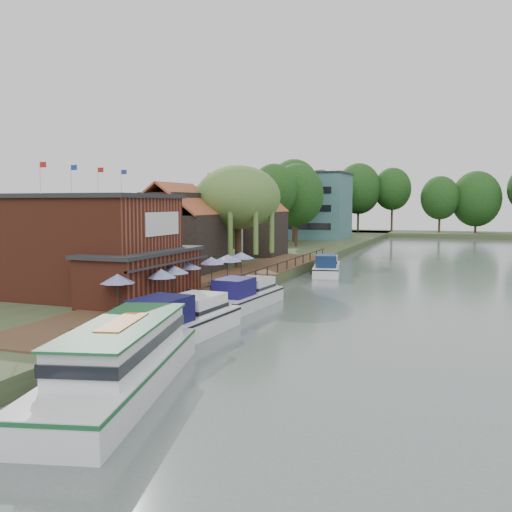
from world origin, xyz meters
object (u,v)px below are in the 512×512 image
(umbrella_2, at_px, (174,283))
(umbrella_5, at_px, (228,269))
(umbrella_4, at_px, (212,272))
(cruiser_2, at_px, (327,264))
(umbrella_1, at_px, (162,288))
(willow, at_px, (238,217))
(tour_boat, at_px, (118,359))
(umbrella_6, at_px, (241,266))
(umbrella_3, at_px, (186,277))
(hotel_block, at_px, (282,206))
(cottage_a, at_px, (175,228))
(cottage_c, at_px, (254,222))
(cottage_b, at_px, (193,224))
(cruiser_1, at_px, (245,291))
(pub, at_px, (87,245))
(cruiser_0, at_px, (181,315))
(umbrella_0, at_px, (118,294))
(swan, at_px, (146,352))

(umbrella_2, xyz_separation_m, umbrella_5, (0.30, 8.56, 0.00))
(umbrella_4, xyz_separation_m, cruiser_2, (4.56, 19.57, -1.15))
(umbrella_1, distance_m, umbrella_2, 2.30)
(willow, relative_size, tour_boat, 0.81)
(umbrella_6, bearing_deg, umbrella_3, -96.71)
(hotel_block, height_order, cottage_a, hotel_block)
(cottage_c, bearing_deg, umbrella_5, -74.26)
(umbrella_2, xyz_separation_m, umbrella_6, (0.49, 11.11, 0.00))
(cottage_a, xyz_separation_m, umbrella_4, (7.81, -8.73, -2.96))
(cottage_c, relative_size, umbrella_3, 3.58)
(cottage_b, height_order, cottage_c, same)
(umbrella_4, bearing_deg, tour_boat, -75.48)
(cottage_b, relative_size, cruiser_1, 0.99)
(pub, bearing_deg, tour_boat, -50.03)
(cottage_a, height_order, cruiser_1, cottage_a)
(willow, bearing_deg, cottage_c, 104.04)
(cottage_b, height_order, cruiser_0, cottage_b)
(umbrella_5, bearing_deg, tour_boat, -77.71)
(umbrella_1, bearing_deg, pub, 162.91)
(hotel_block, distance_m, umbrella_2, 72.64)
(umbrella_2, relative_size, umbrella_6, 1.00)
(cruiser_1, xyz_separation_m, cruiser_2, (1.26, 20.87, -0.04))
(willow, xyz_separation_m, cruiser_2, (7.87, 5.84, -5.08))
(umbrella_3, height_order, cruiser_1, umbrella_3)
(hotel_block, xyz_separation_m, umbrella_6, (15.33, -59.83, -4.86))
(hotel_block, relative_size, umbrella_6, 10.69)
(hotel_block, height_order, umbrella_0, hotel_block)
(cottage_b, bearing_deg, umbrella_3, -64.93)
(umbrella_0, bearing_deg, umbrella_3, 87.88)
(cottage_c, distance_m, cruiser_1, 31.02)
(cottage_b, bearing_deg, cottage_a, -73.30)
(umbrella_4, bearing_deg, cottage_c, 103.79)
(umbrella_1, height_order, umbrella_6, same)
(umbrella_2, distance_m, umbrella_4, 6.21)
(umbrella_3, bearing_deg, umbrella_5, 82.12)
(willow, xyz_separation_m, umbrella_3, (2.86, -17.14, -3.93))
(pub, xyz_separation_m, cottage_c, (0.00, 34.00, 0.60))
(umbrella_0, bearing_deg, tour_boat, -56.40)
(pub, relative_size, willow, 1.92)
(pub, bearing_deg, umbrella_3, 24.25)
(pub, distance_m, umbrella_5, 11.44)
(cottage_c, height_order, umbrella_0, cottage_c)
(umbrella_4, distance_m, umbrella_5, 2.37)
(umbrella_1, xyz_separation_m, umbrella_5, (-0.06, 10.83, 0.00))
(umbrella_2, bearing_deg, cruiser_1, 56.38)
(umbrella_5, height_order, tour_boat, umbrella_5)
(umbrella_4, relative_size, swan, 5.40)
(hotel_block, relative_size, tour_boat, 1.96)
(cottage_c, bearing_deg, cottage_b, -113.96)
(cottage_a, bearing_deg, pub, -86.19)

